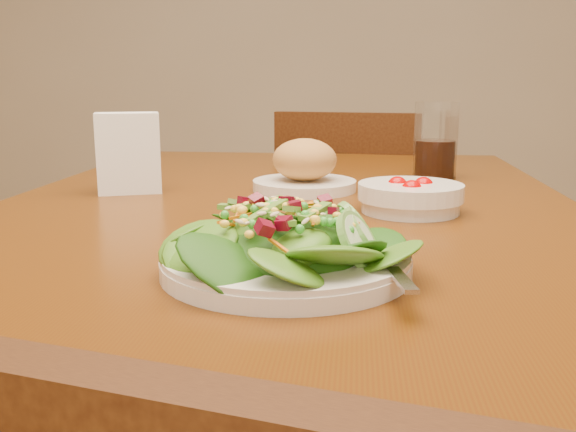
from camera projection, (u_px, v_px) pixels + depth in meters
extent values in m
cube|color=#4A2707|center=(283.00, 221.00, 0.96)|extent=(0.90, 1.40, 0.04)
cylinder|color=#3C1E09|center=(165.00, 302.00, 1.70)|extent=(0.07, 0.07, 0.71)
cylinder|color=#3C1E09|center=(465.00, 313.00, 1.62)|extent=(0.07, 0.07, 0.71)
cube|color=#3C1E09|center=(354.00, 263.00, 1.90)|extent=(0.44, 0.44, 0.04)
cylinder|color=#3C1E09|center=(412.00, 315.00, 2.06)|extent=(0.04, 0.04, 0.38)
cylinder|color=#3C1E09|center=(309.00, 306.00, 2.14)|extent=(0.04, 0.04, 0.38)
cylinder|color=#3C1E09|center=(405.00, 358.00, 1.74)|extent=(0.04, 0.04, 0.38)
cylinder|color=#3C1E09|center=(285.00, 346.00, 1.82)|extent=(0.04, 0.04, 0.38)
cube|color=#3C1E09|center=(345.00, 196.00, 1.67)|extent=(0.38, 0.08, 0.43)
cylinder|color=silver|center=(286.00, 265.00, 0.64)|extent=(0.25, 0.25, 0.02)
ellipsoid|color=#153807|center=(286.00, 239.00, 0.63)|extent=(0.17, 0.17, 0.04)
cube|color=silver|center=(395.00, 265.00, 0.60)|extent=(0.05, 0.18, 0.01)
cylinder|color=silver|center=(304.00, 185.00, 1.10)|extent=(0.18, 0.18, 0.02)
ellipsoid|color=#CC8145|center=(305.00, 159.00, 1.09)|extent=(0.11, 0.11, 0.07)
cylinder|color=silver|center=(410.00, 198.00, 0.92)|extent=(0.15, 0.15, 0.04)
sphere|color=#B90000|center=(423.00, 188.00, 0.93)|extent=(0.03, 0.03, 0.03)
sphere|color=#B90000|center=(397.00, 187.00, 0.93)|extent=(0.03, 0.03, 0.03)
sphere|color=#B90000|center=(412.00, 191.00, 0.90)|extent=(0.03, 0.03, 0.03)
cylinder|color=silver|center=(436.00, 140.00, 1.23)|extent=(0.08, 0.08, 0.14)
cylinder|color=black|center=(435.00, 159.00, 1.23)|extent=(0.07, 0.07, 0.07)
cube|color=white|center=(128.00, 153.00, 1.07)|extent=(0.12, 0.09, 0.13)
cube|color=white|center=(128.00, 147.00, 1.07)|extent=(0.10, 0.07, 0.11)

